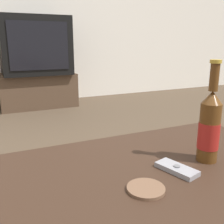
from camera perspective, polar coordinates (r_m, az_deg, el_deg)
The scene contains 6 objects.
coffee_table at distance 0.75m, azimuth 2.41°, elevation -18.63°, with size 1.19×0.62×0.42m.
tv_stand at distance 3.35m, azimuth -15.81°, elevation 4.61°, with size 0.89×0.47×0.40m.
television at distance 3.30m, azimuth -16.46°, elevation 13.68°, with size 0.77×0.60×0.66m.
beer_bottle at distance 0.83m, azimuth 20.22°, elevation -2.90°, with size 0.06×0.06×0.30m.
cell_phone at distance 0.77m, azimuth 13.91°, elevation -11.92°, with size 0.08×0.13×0.02m.
coaster at distance 0.67m, azimuth 7.38°, elevation -16.25°, with size 0.09×0.09×0.01m.
Camera 1 is at (-0.29, -0.55, 0.77)m, focal length 42.00 mm.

